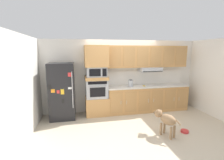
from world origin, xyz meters
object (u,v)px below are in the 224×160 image
object	(u,v)px
screwdriver	(144,86)
dog_food_bowl	(185,131)
electric_kettle	(131,83)
dog	(166,119)
refrigerator	(62,91)
microwave	(96,72)
built_in_oven	(97,88)

from	to	relation	value
screwdriver	dog_food_bowl	world-z (taller)	screwdriver
electric_kettle	dog_food_bowl	xyz separation A→B (m)	(0.95, -1.70, -1.00)
dog	dog_food_bowl	xyz separation A→B (m)	(0.58, 0.01, -0.40)
refrigerator	dog_food_bowl	xyz separation A→B (m)	(3.21, -1.68, -0.85)
microwave	dog	distance (m)	2.55
screwdriver	dog	distance (m)	1.73
screwdriver	dog_food_bowl	size ratio (longest dim) A/B	0.82
built_in_oven	screwdriver	world-z (taller)	built_in_oven
refrigerator	screwdriver	xyz separation A→B (m)	(2.73, -0.03, 0.05)
built_in_oven	electric_kettle	distance (m)	1.17
screwdriver	electric_kettle	xyz separation A→B (m)	(-0.48, 0.05, 0.10)
refrigerator	electric_kettle	xyz separation A→B (m)	(2.26, 0.02, 0.15)
microwave	screwdriver	bearing A→B (deg)	-3.56
refrigerator	microwave	distance (m)	1.24
refrigerator	dog	world-z (taller)	refrigerator
dog_food_bowl	microwave	bearing A→B (deg)	140.50
dog_food_bowl	dog	bearing A→B (deg)	-178.71
built_in_oven	electric_kettle	world-z (taller)	built_in_oven
built_in_oven	electric_kettle	size ratio (longest dim) A/B	2.92
microwave	dog_food_bowl	distance (m)	3.09
screwdriver	dog	bearing A→B (deg)	-93.57
microwave	dog_food_bowl	world-z (taller)	microwave
built_in_oven	microwave	world-z (taller)	microwave
refrigerator	dog	bearing A→B (deg)	-32.70
screwdriver	electric_kettle	size ratio (longest dim) A/B	0.68
refrigerator	electric_kettle	distance (m)	2.26
electric_kettle	dog_food_bowl	bearing A→B (deg)	-60.65
refrigerator	screwdriver	world-z (taller)	refrigerator
electric_kettle	dog	xyz separation A→B (m)	(0.37, -1.71, -0.61)
built_in_oven	dog_food_bowl	bearing A→B (deg)	-39.49
microwave	dog	world-z (taller)	microwave
refrigerator	dog_food_bowl	distance (m)	3.72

